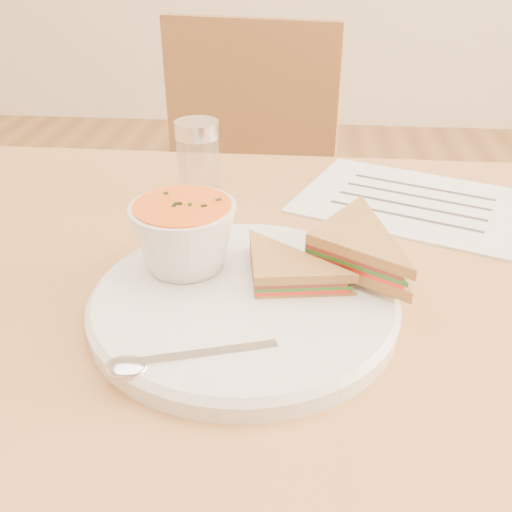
# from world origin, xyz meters

# --- Properties ---
(dining_table) EXTENTS (1.00, 0.70, 0.75)m
(dining_table) POSITION_xyz_m (0.00, 0.00, 0.38)
(dining_table) COLOR olive
(dining_table) RESTS_ON floor
(chair_far) EXTENTS (0.48, 0.48, 0.91)m
(chair_far) POSITION_xyz_m (-0.09, 0.57, 0.45)
(chair_far) COLOR brown
(chair_far) RESTS_ON floor
(plate) EXTENTS (0.30, 0.30, 0.02)m
(plate) POSITION_xyz_m (0.03, -0.09, 0.76)
(plate) COLOR white
(plate) RESTS_ON dining_table
(soup_bowl) EXTENTS (0.12, 0.12, 0.07)m
(soup_bowl) POSITION_xyz_m (-0.04, -0.05, 0.80)
(soup_bowl) COLOR white
(soup_bowl) RESTS_ON plate
(sandwich_half_a) EXTENTS (0.11, 0.11, 0.03)m
(sandwich_half_a) POSITION_xyz_m (0.04, -0.10, 0.78)
(sandwich_half_a) COLOR #B97C41
(sandwich_half_a) RESTS_ON plate
(sandwich_half_b) EXTENTS (0.16, 0.16, 0.04)m
(sandwich_half_b) POSITION_xyz_m (0.08, -0.05, 0.80)
(sandwich_half_b) COLOR #B97C41
(sandwich_half_b) RESTS_ON plate
(spoon) EXTENTS (0.18, 0.09, 0.01)m
(spoon) POSITION_xyz_m (-0.01, -0.19, 0.77)
(spoon) COLOR silver
(spoon) RESTS_ON plate
(paper_menu) EXTENTS (0.35, 0.31, 0.00)m
(paper_menu) POSITION_xyz_m (0.23, 0.18, 0.75)
(paper_menu) COLOR white
(paper_menu) RESTS_ON dining_table
(condiment_shaker) EXTENTS (0.06, 0.06, 0.11)m
(condiment_shaker) POSITION_xyz_m (-0.06, 0.18, 0.80)
(condiment_shaker) COLOR silver
(condiment_shaker) RESTS_ON dining_table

